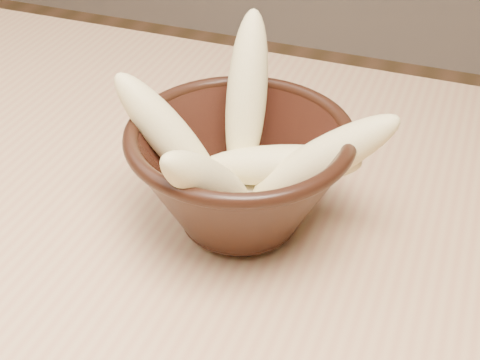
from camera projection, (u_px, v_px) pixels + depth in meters
The scene contains 8 objects.
table at pixel (172, 322), 0.60m from camera, with size 1.20×0.80×0.75m.
bowl at pixel (240, 172), 0.55m from camera, with size 0.19×0.19×0.10m.
milk_puddle at pixel (240, 195), 0.57m from camera, with size 0.10×0.10×0.01m, color #FBEDCA.
banana_upright at pixel (247, 97), 0.56m from camera, with size 0.03×0.03×0.15m, color #E2CE85.
banana_left at pixel (170, 136), 0.54m from camera, with size 0.03×0.03×0.13m, color #E2CE85.
banana_right at pixel (323, 159), 0.53m from camera, with size 0.03×0.03×0.14m, color #E2CE85.
banana_across at pixel (280, 165), 0.55m from camera, with size 0.03×0.03×0.14m, color #E2CE85.
banana_front at pixel (208, 183), 0.50m from camera, with size 0.03×0.03×0.13m, color #E2CE85.
Camera 1 is at (0.20, -0.36, 1.13)m, focal length 50.00 mm.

